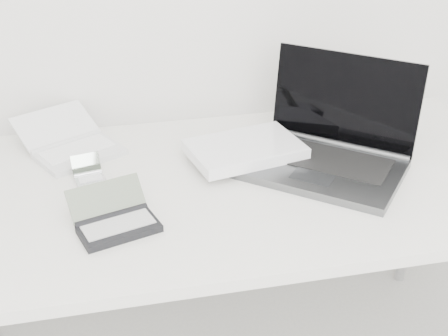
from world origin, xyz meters
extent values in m
cube|color=white|center=(0.00, 1.55, 0.71)|extent=(1.60, 0.80, 0.03)
cylinder|color=silver|center=(0.75, 1.90, 0.35)|extent=(0.04, 0.04, 0.70)
cube|color=#56585B|center=(0.24, 1.54, 0.74)|extent=(0.49, 0.47, 0.02)
cube|color=black|center=(0.26, 1.57, 0.75)|extent=(0.35, 0.33, 0.00)
cube|color=black|center=(0.34, 1.66, 0.88)|extent=(0.34, 0.29, 0.26)
cylinder|color=#56585B|center=(0.33, 1.64, 0.75)|extent=(0.32, 0.27, 0.02)
cube|color=#333537|center=(0.20, 1.49, 0.75)|extent=(0.13, 0.12, 0.00)
cube|color=white|center=(0.06, 1.64, 0.77)|extent=(0.33, 0.25, 0.03)
cube|color=white|center=(0.06, 1.64, 0.78)|extent=(0.32, 0.25, 0.00)
cube|color=silver|center=(-0.38, 1.77, 0.74)|extent=(0.27, 0.24, 0.02)
cube|color=white|center=(-0.39, 1.78, 0.75)|extent=(0.21, 0.17, 0.00)
cube|color=white|center=(-0.45, 1.89, 0.77)|extent=(0.26, 0.22, 0.06)
cylinder|color=silver|center=(-0.42, 1.83, 0.75)|extent=(0.20, 0.12, 0.02)
cube|color=silver|center=(-0.36, 1.62, 0.74)|extent=(0.08, 0.07, 0.01)
cube|color=silver|center=(-0.36, 1.62, 0.74)|extent=(0.06, 0.04, 0.00)
cube|color=#8F9C90|center=(-0.37, 1.66, 0.76)|extent=(0.08, 0.04, 0.05)
cylinder|color=silver|center=(-0.36, 1.64, 0.74)|extent=(0.07, 0.03, 0.01)
cube|color=black|center=(-0.30, 1.37, 0.74)|extent=(0.20, 0.14, 0.02)
cube|color=#9F9F9F|center=(-0.30, 1.38, 0.75)|extent=(0.17, 0.11, 0.00)
cube|color=#5F6957|center=(-0.32, 1.45, 0.78)|extent=(0.19, 0.11, 0.07)
cylinder|color=black|center=(-0.32, 1.42, 0.75)|extent=(0.17, 0.07, 0.02)
camera|label=1|loc=(-0.32, 0.18, 1.54)|focal=50.00mm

